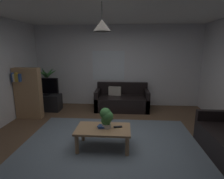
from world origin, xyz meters
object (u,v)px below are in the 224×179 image
object	(u,v)px
remote_on_table_0	(118,127)
couch_under_window	(122,101)
tv	(45,86)
potted_palm_corner	(48,89)
potted_plant_on_table	(106,117)
tv_stand	(46,102)
book_on_table_0	(101,128)
book_on_table_1	(102,126)
bookshelf_corner	(28,93)
pendant_lamp	(102,25)
coffee_table	(103,131)

from	to	relation	value
remote_on_table_0	couch_under_window	bearing A→B (deg)	162.99
tv	potted_palm_corner	xyz separation A→B (m)	(-0.11, 0.45, -0.20)
potted_plant_on_table	potted_palm_corner	xyz separation A→B (m)	(-2.21, 2.49, -0.05)
tv_stand	potted_plant_on_table	bearing A→B (deg)	-44.45
book_on_table_0	book_on_table_1	xyz separation A→B (m)	(0.01, 0.01, 0.02)
bookshelf_corner	potted_palm_corner	bearing A→B (deg)	85.82
book_on_table_1	potted_plant_on_table	size ratio (longest dim) A/B	0.39
book_on_table_1	pendant_lamp	world-z (taller)	pendant_lamp
book_on_table_1	pendant_lamp	distance (m)	1.84
book_on_table_0	potted_palm_corner	bearing A→B (deg)	129.99
couch_under_window	tv	distance (m)	2.43
book_on_table_1	bookshelf_corner	xyz separation A→B (m)	(-2.20, 1.42, 0.28)
couch_under_window	remote_on_table_0	size ratio (longest dim) A/B	10.31
couch_under_window	potted_palm_corner	bearing A→B (deg)	176.18
potted_plant_on_table	coffee_table	bearing A→B (deg)	-154.19
book_on_table_0	potted_palm_corner	world-z (taller)	potted_palm_corner
couch_under_window	potted_plant_on_table	distance (m)	2.37
pendant_lamp	potted_palm_corner	bearing A→B (deg)	130.46
tv_stand	tv	bearing A→B (deg)	-90.00
book_on_table_1	bookshelf_corner	world-z (taller)	bookshelf_corner
tv	tv_stand	bearing A→B (deg)	90.00
bookshelf_corner	pendant_lamp	distance (m)	3.07
potted_plant_on_table	potted_palm_corner	distance (m)	3.33
tv_stand	tv	distance (m)	0.52
bookshelf_corner	pendant_lamp	size ratio (longest dim) A/B	2.94
potted_plant_on_table	tv	size ratio (longest dim) A/B	0.46
remote_on_table_0	potted_palm_corner	xyz separation A→B (m)	(-2.43, 2.47, 0.16)
tv	pendant_lamp	world-z (taller)	pendant_lamp
potted_plant_on_table	tv	xyz separation A→B (m)	(-2.10, 2.04, 0.16)
remote_on_table_0	bookshelf_corner	world-z (taller)	bookshelf_corner
book_on_table_1	potted_plant_on_table	distance (m)	0.20
tv	book_on_table_0	bearing A→B (deg)	-45.87
bookshelf_corner	coffee_table	bearing A→B (deg)	-32.68
couch_under_window	pendant_lamp	world-z (taller)	pendant_lamp
book_on_table_1	tv	world-z (taller)	tv
couch_under_window	tv	world-z (taller)	tv
bookshelf_corner	pendant_lamp	bearing A→B (deg)	-32.68
couch_under_window	book_on_table_0	bearing A→B (deg)	-98.53
remote_on_table_0	potted_plant_on_table	world-z (taller)	potted_plant_on_table
potted_plant_on_table	tv_stand	xyz separation A→B (m)	(-2.10, 2.06, -0.37)
remote_on_table_0	book_on_table_0	bearing A→B (deg)	-96.98
coffee_table	potted_palm_corner	bearing A→B (deg)	130.46
remote_on_table_0	coffee_table	bearing A→B (deg)	-95.59
coffee_table	potted_palm_corner	xyz separation A→B (m)	(-2.15, 2.52, 0.23)
book_on_table_0	bookshelf_corner	distance (m)	2.64
remote_on_table_0	tv	size ratio (longest dim) A/B	0.19
remote_on_table_0	potted_plant_on_table	distance (m)	0.30
couch_under_window	remote_on_table_0	bearing A→B (deg)	-90.96
potted_plant_on_table	bookshelf_corner	world-z (taller)	bookshelf_corner
couch_under_window	tv_stand	xyz separation A→B (m)	(-2.36, -0.26, -0.02)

